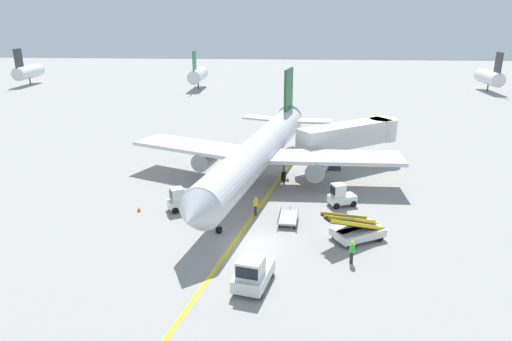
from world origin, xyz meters
TOP-DOWN VIEW (x-y plane):
  - ground_plane at (0.00, 0.00)m, footprint 300.00×300.00m
  - taxi_line_yellow at (-0.70, 5.00)m, footprint 16.69×78.36m
  - airliner at (-0.59, 13.60)m, footprint 28.00×35.11m
  - jet_bridge at (9.75, 20.56)m, footprint 11.87×9.47m
  - pushback_tug at (0.19, -5.67)m, footprint 2.65×3.93m
  - baggage_tug_near_wing at (-7.07, 6.10)m, footprint 2.73×2.31m
  - baggage_tug_by_cargo_door at (7.04, 8.05)m, footprint 2.71×2.07m
  - belt_loader_forward_hold at (7.75, 1.08)m, footprint 4.98×3.53m
  - belt_loader_aft_hold at (7.38, 2.01)m, footprint 4.75×4.00m
  - baggage_cart_loaded at (2.38, 4.14)m, footprint 1.75×3.81m
  - ground_crew_marshaller at (6.77, -2.24)m, footprint 0.36×0.24m
  - ground_crew_wing_walker at (-0.42, 5.48)m, footprint 0.36×0.24m
  - safety_cone_nose_left at (-10.64, 5.49)m, footprint 0.36×0.36m
  - safety_cone_nose_right at (2.29, 14.29)m, footprint 0.36×0.36m
  - distant_aircraft_far_left at (-60.46, 79.07)m, footprint 3.00×10.10m
  - distant_aircraft_mid_left at (-18.60, 75.78)m, footprint 3.00×10.10m
  - distant_aircraft_mid_right at (46.13, 76.03)m, footprint 3.00×10.10m

SIDE VIEW (x-z plane):
  - ground_plane at x=0.00m, z-range 0.00..0.00m
  - taxi_line_yellow at x=-0.70m, z-range 0.00..0.01m
  - safety_cone_nose_left at x=-10.64m, z-range 0.00..0.44m
  - safety_cone_nose_right at x=2.29m, z-range 0.00..0.44m
  - baggage_cart_loaded at x=2.38m, z-range 0.00..0.94m
  - belt_loader_forward_hold at x=7.75m, z-range -0.52..2.07m
  - belt_loader_aft_hold at x=7.38m, z-range -0.52..2.07m
  - ground_crew_marshaller at x=6.77m, z-range 0.06..1.76m
  - ground_crew_wing_walker at x=-0.42m, z-range 0.06..1.76m
  - baggage_tug_near_wing at x=-7.07m, z-range -0.12..1.98m
  - baggage_tug_by_cargo_door at x=7.04m, z-range -0.12..1.98m
  - pushback_tug at x=0.19m, z-range -0.11..2.09m
  - distant_aircraft_far_left at x=-60.46m, z-range -1.18..7.62m
  - distant_aircraft_mid_left at x=-18.60m, z-range -1.18..7.62m
  - distant_aircraft_mid_right at x=46.13m, z-range -1.18..7.62m
  - airliner at x=-0.59m, z-range -1.63..8.47m
  - jet_bridge at x=9.75m, z-range 1.12..5.97m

